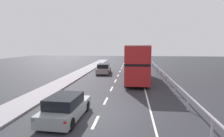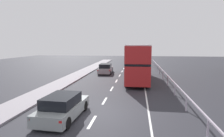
% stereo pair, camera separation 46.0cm
% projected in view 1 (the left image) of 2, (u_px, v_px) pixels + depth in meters
% --- Properties ---
extents(ground_plane, '(74.56, 120.00, 0.10)m').
position_uv_depth(ground_plane, '(99.00, 115.00, 11.56)').
color(ground_plane, '#2B2B32').
extents(near_sidewalk_kerb, '(2.37, 80.00, 0.14)m').
position_uv_depth(near_sidewalk_kerb, '(11.00, 110.00, 12.18)').
color(near_sidewalk_kerb, gray).
rests_on(near_sidewalk_kerb, ground).
extents(lane_paint_markings, '(3.33, 46.00, 0.01)m').
position_uv_depth(lane_paint_markings, '(132.00, 85.00, 20.14)').
color(lane_paint_markings, silver).
rests_on(lane_paint_markings, ground).
extents(bridge_side_railing, '(0.10, 42.00, 1.06)m').
position_uv_depth(bridge_side_railing, '(167.00, 77.00, 19.71)').
color(bridge_side_railing, '#B9ACBE').
rests_on(bridge_side_railing, ground).
extents(double_decker_bus_red, '(2.60, 11.12, 4.23)m').
position_uv_depth(double_decker_bus_red, '(136.00, 61.00, 22.71)').
color(double_decker_bus_red, '#AB1D1E').
rests_on(double_decker_bus_red, ground).
extents(hatchback_car_near, '(2.01, 4.25, 1.41)m').
position_uv_depth(hatchback_car_near, '(66.00, 107.00, 10.83)').
color(hatchback_car_near, gray).
rests_on(hatchback_car_near, ground).
extents(sedan_car_ahead, '(2.00, 4.56, 1.45)m').
position_uv_depth(sedan_car_ahead, '(104.00, 69.00, 27.96)').
color(sedan_car_ahead, gray).
rests_on(sedan_car_ahead, ground).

